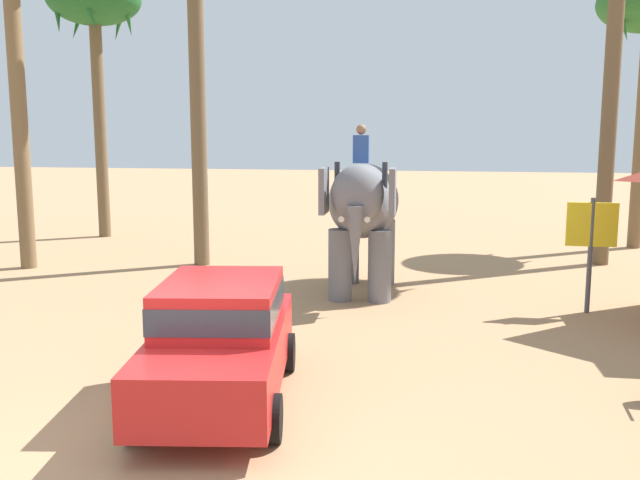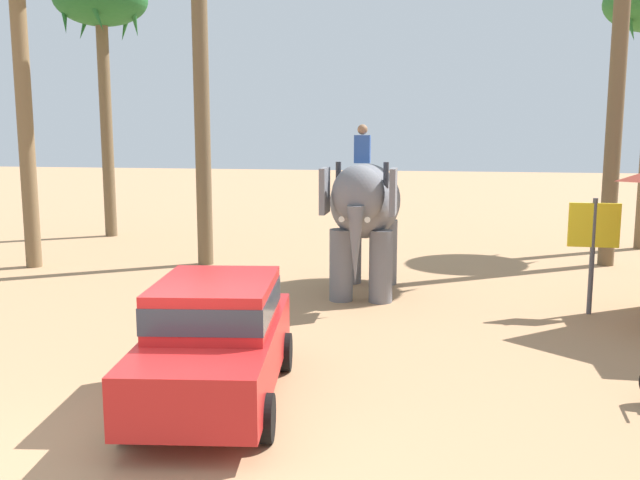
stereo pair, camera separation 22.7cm
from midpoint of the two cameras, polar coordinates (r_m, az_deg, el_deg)
The scene contains 5 objects.
ground_plane at distance 9.08m, azimuth -11.51°, elevation -15.47°, with size 120.00×120.00×0.00m, color tan.
car_sedan_foreground at distance 9.76m, azimuth -7.92°, elevation -7.80°, with size 2.35×4.31×1.70m.
elephant_with_mahout at distance 15.79m, azimuth 4.10°, elevation 2.58°, with size 1.71×3.90×3.88m.
palm_tree_left_of_road at distance 26.21m, azimuth -17.37°, elevation 17.76°, with size 3.20×3.20×9.15m.
signboard_yellow at distance 15.15m, azimuth 22.02°, elevation 0.53°, with size 1.00×0.10×2.40m.
Camera 2 is at (3.42, -7.57, 3.71)m, focal length 38.83 mm.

